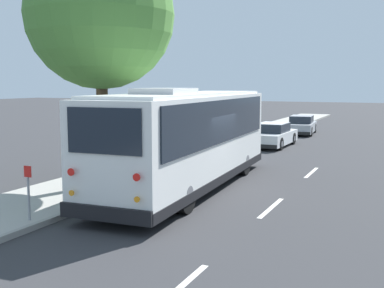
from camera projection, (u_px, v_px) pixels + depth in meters
The scene contains 12 objects.
ground_plane at pixel (203, 190), 15.98m from camera, with size 160.00×160.00×0.00m, color #333335.
sidewalk_slab at pixel (112, 179), 17.47m from camera, with size 80.00×3.12×0.15m, color #A3A099.
curb_strip at pixel (151, 183), 16.80m from camera, with size 80.00×0.14×0.15m, color gray.
shuttle_bus at pixel (188, 135), 15.94m from camera, with size 10.75×3.21×3.38m.
parked_sedan_white at pixel (273, 135), 26.97m from camera, with size 4.59×1.84×1.33m.
parked_sedan_silver at pixel (302, 125), 33.59m from camera, with size 4.54×2.03×1.30m.
street_tree at pixel (102, 5), 15.41m from camera, with size 4.76×4.76×8.64m.
sign_post_near at pixel (29, 192), 11.82m from camera, with size 0.06×0.22×1.36m.
sign_post_far at pixel (71, 177), 13.28m from camera, with size 0.06×0.22×1.56m.
fire_hydrant at pixel (213, 145), 23.47m from camera, with size 0.22×0.22×0.81m.
lane_stripe_mid at pixel (271, 208), 13.66m from camera, with size 2.40×0.14×0.01m, color silver.
lane_stripe_ahead at pixel (311, 173), 19.08m from camera, with size 2.40×0.14×0.01m, color silver.
Camera 1 is at (-14.40, -6.16, 3.51)m, focal length 45.00 mm.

